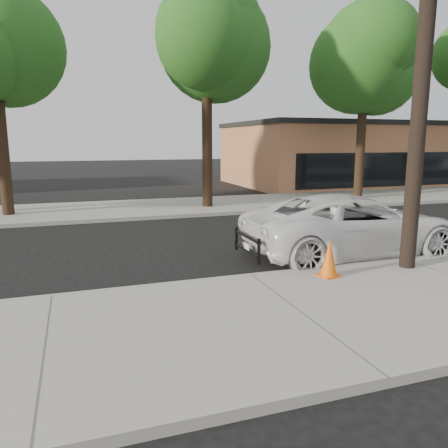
# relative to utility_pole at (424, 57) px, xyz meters

# --- Properties ---
(ground) EXTENTS (120.00, 120.00, 0.00)m
(ground) POSITION_rel_utility_pole_xyz_m (-3.60, 2.70, -4.70)
(ground) COLOR black
(ground) RESTS_ON ground
(near_sidewalk) EXTENTS (90.00, 4.40, 0.15)m
(near_sidewalk) POSITION_rel_utility_pole_xyz_m (-3.60, -1.60, -4.62)
(near_sidewalk) COLOR gray
(near_sidewalk) RESTS_ON ground
(far_sidewalk) EXTENTS (90.00, 5.00, 0.15)m
(far_sidewalk) POSITION_rel_utility_pole_xyz_m (-3.60, 11.20, -4.62)
(far_sidewalk) COLOR gray
(far_sidewalk) RESTS_ON ground
(curb_near) EXTENTS (90.00, 0.12, 0.16)m
(curb_near) POSITION_rel_utility_pole_xyz_m (-3.60, 0.60, -4.62)
(curb_near) COLOR #9E9B93
(curb_near) RESTS_ON ground
(building_main) EXTENTS (18.00, 10.00, 4.00)m
(building_main) POSITION_rel_utility_pole_xyz_m (12.40, 18.70, -2.70)
(building_main) COLOR #AC6A47
(building_main) RESTS_ON ground
(utility_pole) EXTENTS (1.40, 0.34, 9.00)m
(utility_pole) POSITION_rel_utility_pole_xyz_m (0.00, 0.00, 0.00)
(utility_pole) COLOR black
(utility_pole) RESTS_ON near_sidewalk
(tree_c) EXTENTS (4.96, 4.80, 9.55)m
(tree_c) POSITION_rel_utility_pole_xyz_m (-1.38, 10.34, 2.21)
(tree_c) COLOR black
(tree_c) RESTS_ON far_sidewalk
(tree_d) EXTENTS (4.50, 4.35, 8.75)m
(tree_d) POSITION_rel_utility_pole_xyz_m (6.60, 10.65, 1.67)
(tree_d) COLOR black
(tree_d) RESTS_ON far_sidewalk
(police_cruiser) EXTENTS (5.78, 2.67, 1.60)m
(police_cruiser) POSITION_rel_utility_pole_xyz_m (-0.22, 1.83, -3.90)
(police_cruiser) COLOR white
(police_cruiser) RESTS_ON ground
(traffic_cone) EXTENTS (0.47, 0.47, 0.80)m
(traffic_cone) POSITION_rel_utility_pole_xyz_m (-2.08, -0.04, -4.16)
(traffic_cone) COLOR #F7620D
(traffic_cone) RESTS_ON near_sidewalk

